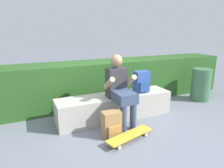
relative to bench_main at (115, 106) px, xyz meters
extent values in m
plane|color=slate|center=(0.00, -0.44, -0.22)|extent=(24.00, 24.00, 0.00)
cube|color=#ABA89B|center=(0.00, 0.00, 0.00)|extent=(2.16, 0.51, 0.44)
cube|color=#333338|center=(-0.01, -0.08, 0.48)|extent=(0.34, 0.22, 0.52)
sphere|color=tan|center=(-0.01, -0.08, 0.87)|extent=(0.21, 0.21, 0.21)
cube|color=#384766|center=(-0.01, -0.39, 0.31)|extent=(0.32, 0.40, 0.17)
cylinder|color=#384766|center=(-0.10, -0.54, 0.00)|extent=(0.11, 0.11, 0.44)
cylinder|color=#384766|center=(0.08, -0.54, 0.00)|extent=(0.11, 0.11, 0.44)
cylinder|color=tan|center=(-0.21, -0.22, 0.52)|extent=(0.09, 0.33, 0.27)
cylinder|color=tan|center=(0.19, -0.22, 0.52)|extent=(0.09, 0.33, 0.27)
cube|color=gold|center=(-0.15, -0.82, -0.14)|extent=(0.82, 0.41, 0.02)
cylinder|color=silver|center=(0.10, -0.68, -0.19)|extent=(0.06, 0.05, 0.05)
cylinder|color=silver|center=(0.14, -0.82, -0.19)|extent=(0.06, 0.05, 0.05)
cylinder|color=silver|center=(-0.44, -0.83, -0.19)|extent=(0.06, 0.05, 0.05)
cylinder|color=silver|center=(-0.40, -0.97, -0.19)|extent=(0.06, 0.05, 0.05)
cube|color=#2D4C99|center=(0.56, 0.00, 0.42)|extent=(0.28, 0.18, 0.40)
cube|color=navy|center=(0.56, -0.11, 0.34)|extent=(0.20, 0.05, 0.18)
cube|color=#A37A47|center=(-0.34, -0.59, -0.02)|extent=(0.28, 0.18, 0.40)
cube|color=#A8783F|center=(-0.34, -0.71, -0.10)|extent=(0.20, 0.05, 0.18)
cube|color=#27521F|center=(0.07, 0.93, 0.24)|extent=(6.35, 0.78, 0.93)
cylinder|color=#3D6B47|center=(2.24, 0.08, 0.15)|extent=(0.43, 0.43, 0.74)
camera|label=1|loc=(-1.50, -3.17, 1.38)|focal=32.33mm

